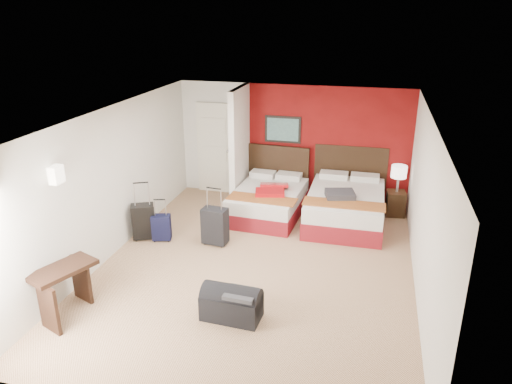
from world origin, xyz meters
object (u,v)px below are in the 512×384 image
(suitcase_navy, at_px, (162,229))
(desk, at_px, (66,291))
(red_suitcase_open, at_px, (272,189))
(nightstand, at_px, (395,203))
(table_lamp, at_px, (398,179))
(suitcase_charcoal, at_px, (215,227))
(bed_left, at_px, (268,202))
(duffel_bag, at_px, (232,305))
(bed_right, at_px, (345,208))
(suitcase_black, at_px, (144,223))

(suitcase_navy, xyz_separation_m, desk, (-0.31, -2.43, 0.13))
(red_suitcase_open, bearing_deg, nightstand, 4.50)
(table_lamp, xyz_separation_m, suitcase_charcoal, (-3.16, -2.13, -0.46))
(bed_left, distance_m, suitcase_navy, 2.28)
(suitcase_navy, bearing_deg, duffel_bag, -61.06)
(red_suitcase_open, distance_m, suitcase_charcoal, 1.60)
(red_suitcase_open, height_order, table_lamp, table_lamp)
(bed_left, relative_size, bed_right, 0.89)
(bed_left, relative_size, nightstand, 3.67)
(suitcase_black, distance_m, desk, 2.43)
(bed_right, height_order, suitcase_charcoal, suitcase_charcoal)
(suitcase_black, bearing_deg, red_suitcase_open, 10.97)
(suitcase_black, bearing_deg, suitcase_charcoal, -20.48)
(bed_right, xyz_separation_m, duffel_bag, (-1.26, -3.57, -0.11))
(suitcase_black, height_order, duffel_bag, suitcase_black)
(table_lamp, xyz_separation_m, suitcase_navy, (-4.15, -2.24, -0.55))
(bed_right, relative_size, suitcase_navy, 4.48)
(bed_left, xyz_separation_m, suitcase_charcoal, (-0.64, -1.50, 0.05))
(table_lamp, distance_m, desk, 6.47)
(bed_right, height_order, suitcase_black, suitcase_black)
(bed_right, relative_size, suitcase_black, 3.27)
(bed_right, xyz_separation_m, nightstand, (0.97, 0.62, -0.06))
(suitcase_charcoal, xyz_separation_m, duffel_bag, (0.92, -2.06, -0.12))
(red_suitcase_open, xyz_separation_m, desk, (-2.03, -3.93, -0.24))
(bed_left, bearing_deg, bed_right, 4.28)
(nightstand, relative_size, suitcase_charcoal, 0.78)
(red_suitcase_open, height_order, nightstand, red_suitcase_open)
(desk, bearing_deg, table_lamp, 68.49)
(bed_right, bearing_deg, suitcase_black, -155.18)
(suitcase_charcoal, bearing_deg, bed_left, 72.90)
(red_suitcase_open, relative_size, suitcase_charcoal, 1.19)
(suitcase_navy, distance_m, desk, 2.45)
(suitcase_black, bearing_deg, suitcase_navy, -24.69)
(suitcase_charcoal, xyz_separation_m, suitcase_navy, (-0.99, -0.11, -0.09))
(suitcase_black, xyz_separation_m, duffel_bag, (2.25, -1.96, -0.12))
(suitcase_black, relative_size, suitcase_charcoal, 0.98)
(nightstand, relative_size, table_lamp, 0.92)
(table_lamp, distance_m, suitcase_navy, 4.75)
(bed_right, xyz_separation_m, suitcase_charcoal, (-2.19, -1.51, 0.01))
(bed_right, bearing_deg, duffel_bag, -109.38)
(duffel_bag, xyz_separation_m, desk, (-2.22, -0.47, 0.16))
(bed_right, height_order, table_lamp, table_lamp)
(desk, bearing_deg, nightstand, 68.49)
(bed_right, xyz_separation_m, suitcase_black, (-3.51, -1.62, 0.01))
(bed_right, height_order, suitcase_navy, bed_right)
(bed_right, xyz_separation_m, table_lamp, (0.97, 0.62, 0.47))
(bed_left, distance_m, suitcase_black, 2.54)
(nightstand, bearing_deg, bed_left, -171.50)
(bed_left, distance_m, duffel_bag, 3.57)
(red_suitcase_open, bearing_deg, bed_right, -7.95)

